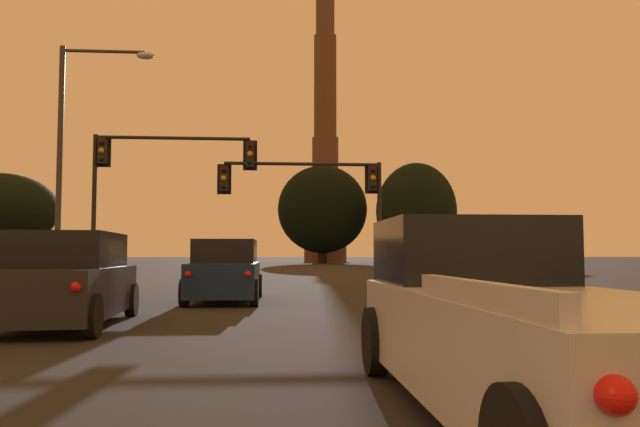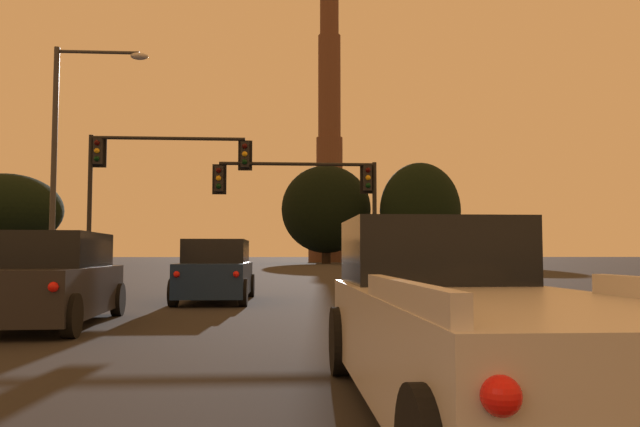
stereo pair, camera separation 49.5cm
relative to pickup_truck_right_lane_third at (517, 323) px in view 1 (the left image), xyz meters
name	(u,v)px [view 1 (the left image)]	position (x,y,z in m)	size (l,w,h in m)	color
pickup_truck_right_lane_third	(517,323)	(0.00, 0.00, 0.00)	(2.18, 5.51, 1.82)	silver
suv_center_lane_front	(226,272)	(-3.59, 13.58, 0.09)	(2.15, 4.92, 1.86)	navy
suv_left_lane_second	(67,281)	(-6.26, 7.27, 0.09)	(2.33, 4.99, 1.86)	#232328
traffic_light_overhead_right	(323,190)	(-0.10, 20.03, 3.26)	(6.91, 0.50, 5.24)	black
traffic_light_overhead_left	(150,170)	(-7.12, 19.89, 4.00)	(6.67, 0.50, 6.23)	black
street_lamp	(75,141)	(-9.26, 17.21, 4.66)	(3.36, 0.36, 8.92)	#38383A
smokestack	(325,132)	(7.31, 104.47, 22.48)	(7.51, 7.51, 59.50)	#523427
treeline_far_right	(416,211)	(18.55, 82.47, 6.77)	(11.59, 10.43, 14.56)	black
treeline_far_left	(2,210)	(-36.56, 76.65, 6.22)	(13.91, 12.52, 11.75)	black
treeline_left_mid	(322,209)	(5.40, 87.33, 7.32)	(13.39, 12.05, 14.72)	black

